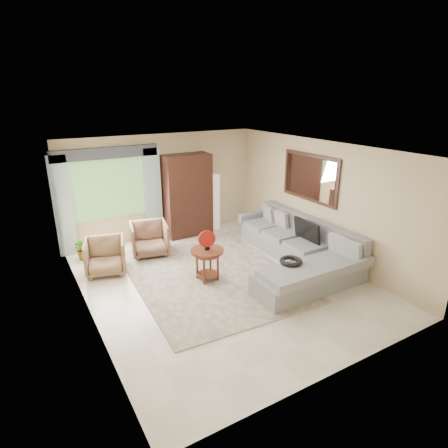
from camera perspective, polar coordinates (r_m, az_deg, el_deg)
ground at (r=7.52m, az=-0.30°, el=-8.66°), size 6.00×6.00×0.00m
area_rug at (r=7.76m, az=-2.16°, el=-7.64°), size 3.21×4.15×0.02m
sectional_sofa at (r=8.22m, az=11.18°, el=-4.30°), size 2.30×3.46×0.90m
tv_screen at (r=8.27m, az=12.52°, el=-1.00°), size 0.14×0.74×0.48m
garden_hose at (r=7.17m, az=10.16°, el=-5.59°), size 0.43×0.43×0.09m
coffee_table at (r=7.41m, az=-2.56°, el=-6.15°), size 0.65×0.65×0.65m
red_disc at (r=7.20m, az=-2.62°, el=-2.27°), size 0.33×0.12×0.34m
armchair_left at (r=8.08m, az=-17.63°, el=-4.68°), size 0.97×0.98×0.73m
armchair_right at (r=8.72m, az=-11.29°, el=-2.23°), size 0.97×0.99×0.76m
potted_plant at (r=8.94m, az=-20.57°, el=-3.44°), size 0.57×0.53×0.51m
armoire at (r=9.64m, az=-5.60°, el=4.36°), size 1.20×0.55×2.10m
floor_lamp at (r=10.11m, az=-1.57°, el=3.41°), size 0.24×0.24×1.50m
window at (r=9.19m, az=-17.18°, el=5.09°), size 1.80×0.04×1.40m
curtain_left at (r=9.00m, az=-23.36°, el=2.40°), size 0.40×0.08×2.30m
curtain_right at (r=9.45m, az=-10.72°, el=4.43°), size 0.40×0.08×2.30m
valance at (r=8.96m, az=-17.61°, el=10.26°), size 2.40×0.12×0.26m
wall_mirror at (r=8.59m, az=12.95°, el=6.90°), size 0.05×1.70×1.05m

